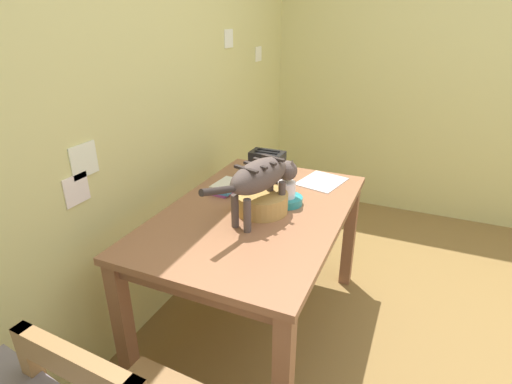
{
  "coord_description": "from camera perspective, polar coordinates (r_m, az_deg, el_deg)",
  "views": [
    {
      "loc": [
        -1.72,
        0.43,
        1.67
      ],
      "look_at": [
        -0.02,
        1.17,
        0.85
      ],
      "focal_mm": 28.22,
      "sensor_mm": 36.0,
      "label": 1
    }
  ],
  "objects": [
    {
      "name": "wall_rear",
      "position": [
        2.25,
        -15.53,
        12.25
      ],
      "size": [
        4.44,
        0.11,
        2.5
      ],
      "color": "#D7CF80",
      "rests_on": "ground_plane"
    },
    {
      "name": "cat",
      "position": [
        1.9,
        0.9,
        2.1
      ],
      "size": [
        0.63,
        0.24,
        0.3
      ],
      "rotation": [
        0.0,
        0.0,
        -1.86
      ],
      "color": "#51433E",
      "rests_on": "dining_table"
    },
    {
      "name": "toaster",
      "position": [
        2.43,
        1.6,
        3.83
      ],
      "size": [
        0.12,
        0.2,
        0.18
      ],
      "color": "black",
      "rests_on": "dining_table"
    },
    {
      "name": "book_stack",
      "position": [
        2.28,
        -4.29,
        0.71
      ],
      "size": [
        0.21,
        0.14,
        0.04
      ],
      "color": "#964295",
      "rests_on": "dining_table"
    },
    {
      "name": "wicker_basket",
      "position": [
        2.03,
        0.77,
        -1.42
      ],
      "size": [
        0.27,
        0.27,
        0.1
      ],
      "color": "tan",
      "rests_on": "dining_table"
    },
    {
      "name": "wall_side",
      "position": [
        3.73,
        31.11,
        14.17
      ],
      "size": [
        0.1,
        4.15,
        2.5
      ],
      "primitive_type": "cube",
      "color": "#D3CC80",
      "rests_on": "ground_plane"
    },
    {
      "name": "saucer_bowl",
      "position": [
        2.13,
        4.31,
        -1.16
      ],
      "size": [
        0.17,
        0.17,
        0.04
      ],
      "primitive_type": "cylinder",
      "color": "teal",
      "rests_on": "dining_table"
    },
    {
      "name": "dining_table",
      "position": [
        2.1,
        -0.0,
        -4.7
      ],
      "size": [
        1.35,
        0.87,
        0.75
      ],
      "color": "#915D40",
      "rests_on": "ground_plane"
    },
    {
      "name": "coffee_mug",
      "position": [
        2.11,
        4.39,
        0.4
      ],
      "size": [
        0.13,
        0.09,
        0.08
      ],
      "color": "white",
      "rests_on": "saucer_bowl"
    },
    {
      "name": "magazine",
      "position": [
        2.43,
        9.29,
        1.48
      ],
      "size": [
        0.32,
        0.28,
        0.01
      ],
      "primitive_type": "cube",
      "rotation": [
        0.0,
        0.0,
        -0.23
      ],
      "color": "silver",
      "rests_on": "dining_table"
    }
  ]
}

